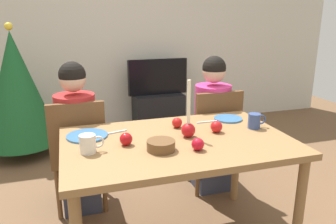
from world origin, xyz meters
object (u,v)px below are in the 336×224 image
plate_left (87,136)px  apple_by_right_mug (198,144)px  apple_near_candle (126,139)px  apple_by_left_plate (177,123)px  apple_far_edge (216,127)px  plate_right (228,119)px  chair_left (78,149)px  person_right_child (212,127)px  chair_right (213,134)px  tv (158,77)px  dining_table (177,152)px  tv_stand (158,112)px  mug_left (88,144)px  bowl_walnuts (161,145)px  candle_centerpiece (188,126)px  person_left_child (78,141)px  mug_right (255,121)px  christmas_tree (17,89)px

plate_left → apple_by_right_mug: size_ratio=3.54×
apple_near_candle → apple_by_left_plate: 0.44m
apple_by_left_plate → apple_far_edge: 0.27m
plate_right → apple_by_right_mug: 0.64m
chair_left → person_right_child: bearing=1.7°
chair_left → plate_left: (0.05, -0.39, 0.24)m
chair_right → plate_left: 1.16m
tv → apple_near_candle: tv is taller
dining_table → tv_stand: bearing=77.5°
dining_table → mug_left: 0.56m
bowl_walnuts → mug_left: bearing=167.6°
plate_left → plate_right: (1.02, 0.06, 0.00)m
bowl_walnuts → apple_by_right_mug: (0.20, -0.06, 0.01)m
candle_centerpiece → apple_by_left_plate: 0.19m
person_left_child → chair_left: bearing=-90.0°
candle_centerpiece → tv: bearing=79.3°
candle_centerpiece → apple_far_edge: bearing=6.9°
tv → apple_by_right_mug: bearing=-100.3°
chair_left → apple_near_candle: size_ratio=11.85×
chair_left → candle_centerpiece: bearing=-41.5°
dining_table → chair_right: size_ratio=1.56×
mug_right → apple_near_candle: 0.89m
plate_right → mug_right: (0.08, -0.23, 0.05)m
chair_left → mug_left: (0.05, -0.65, 0.29)m
chair_left → apple_far_edge: bearing=-32.9°
dining_table → apple_far_edge: (0.28, 0.05, 0.12)m
person_left_child → chair_right: bearing=-1.7°
mug_left → christmas_tree: bearing=106.9°
tv_stand → apple_by_left_plate: (-0.44, -2.09, 0.55)m
dining_table → person_left_child: person_left_child is taller
person_right_child → christmas_tree: bearing=142.6°
person_right_child → christmas_tree: 2.11m
candle_centerpiece → dining_table: bearing=-164.7°
tv_stand → apple_by_left_plate: 2.20m
christmas_tree → apple_by_left_plate: christmas_tree is taller
mug_right → apple_near_candle: mug_right is taller
chair_right → mug_right: size_ratio=6.97×
plate_left → mug_left: size_ratio=1.87×
dining_table → candle_centerpiece: (0.08, 0.02, 0.16)m
mug_right → person_right_child: bearing=93.7°
plate_left → person_left_child: bearing=97.2°
tv_stand → mug_left: (-1.05, -2.35, 0.56)m
plate_left → tv: bearing=63.5°
tv_stand → dining_table: bearing=-102.5°
chair_left → tv_stand: 2.03m
candle_centerpiece → chair_left: bearing=138.5°
christmas_tree → candle_centerpiece: size_ratio=3.89×
apple_by_right_mug → person_left_child: bearing=127.5°
candle_centerpiece → bowl_walnuts: candle_centerpiece is taller
dining_table → tv: bearing=77.5°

